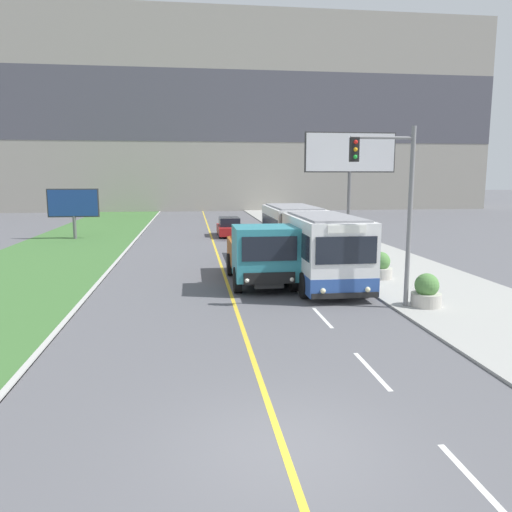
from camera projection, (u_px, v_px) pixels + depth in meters
name	position (u px, v px, depth m)	size (l,w,h in m)	color
ground_plane	(284.00, 450.00, 8.56)	(300.00, 300.00, 0.00)	#56565B
lane_marking_centre	(278.00, 380.00, 11.44)	(2.88, 140.00, 0.01)	gold
apartment_block_background	(200.00, 114.00, 68.00)	(80.00, 8.04, 25.92)	gray
city_bus	(307.00, 241.00, 23.89)	(2.71, 12.56, 3.05)	white
dump_truck	(262.00, 256.00, 20.93)	(2.60, 6.28, 2.64)	black
car_distant	(229.00, 227.00, 38.93)	(1.80, 4.30, 1.45)	maroon
traffic_light_mast	(394.00, 195.00, 17.04)	(2.28, 0.32, 6.31)	slate
billboard_large	(350.00, 156.00, 34.51)	(6.44, 0.24, 7.62)	#59595B
billboard_small	(73.00, 204.00, 36.64)	(3.67, 0.24, 3.73)	#59595B
planter_round_near	(426.00, 292.00, 17.61)	(1.06, 1.06, 1.18)	#B7B2A8
planter_round_second	(380.00, 267.00, 22.44)	(1.08, 1.08, 1.20)	#B7B2A8
planter_round_third	(346.00, 251.00, 27.23)	(1.06, 1.06, 1.22)	#B7B2A8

